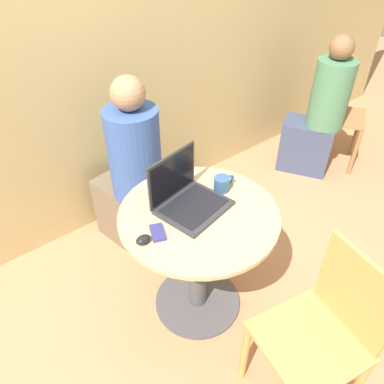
# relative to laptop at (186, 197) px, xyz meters

# --- Properties ---
(ground_plane) EXTENTS (12.00, 12.00, 0.00)m
(ground_plane) POSITION_rel_laptop_xyz_m (0.01, -0.08, -0.77)
(ground_plane) COLOR tan
(back_wall) EXTENTS (7.00, 0.05, 2.60)m
(back_wall) POSITION_rel_laptop_xyz_m (0.01, 0.99, 0.53)
(back_wall) COLOR tan
(back_wall) RESTS_ON ground_plane
(round_table) EXTENTS (0.79, 0.79, 0.72)m
(round_table) POSITION_rel_laptop_xyz_m (0.01, -0.08, -0.28)
(round_table) COLOR #4C4C51
(round_table) RESTS_ON ground_plane
(laptop) EXTENTS (0.37, 0.33, 0.27)m
(laptop) POSITION_rel_laptop_xyz_m (0.00, 0.00, 0.00)
(laptop) COLOR #2D2D33
(laptop) RESTS_ON round_table
(cell_phone) EXTENTS (0.10, 0.12, 0.02)m
(cell_phone) POSITION_rel_laptop_xyz_m (-0.23, -0.07, -0.05)
(cell_phone) COLOR navy
(cell_phone) RESTS_ON round_table
(computer_mouse) EXTENTS (0.07, 0.05, 0.04)m
(computer_mouse) POSITION_rel_laptop_xyz_m (-0.31, -0.08, -0.04)
(computer_mouse) COLOR black
(computer_mouse) RESTS_ON round_table
(coffee_cup) EXTENTS (0.13, 0.08, 0.08)m
(coffee_cup) POSITION_rel_laptop_xyz_m (0.23, -0.01, -0.02)
(coffee_cup) COLOR #335684
(coffee_cup) RESTS_ON round_table
(chair_empty) EXTENTS (0.47, 0.47, 0.87)m
(chair_empty) POSITION_rel_laptop_xyz_m (0.11, -0.79, -0.32)
(chair_empty) COLOR tan
(chair_empty) RESTS_ON ground_plane
(person_seated) EXTENTS (0.37, 0.51, 1.21)m
(person_seated) POSITION_rel_laptop_xyz_m (0.03, 0.60, -0.26)
(person_seated) COLOR brown
(person_seated) RESTS_ON ground_plane
(chair_background) EXTENTS (0.55, 0.55, 0.84)m
(chair_background) POSITION_rel_laptop_xyz_m (1.94, 0.41, -0.33)
(chair_background) COLOR #9E7042
(chair_background) RESTS_ON ground_plane
(person_background) EXTENTS (0.46, 0.50, 1.16)m
(person_background) POSITION_rel_laptop_xyz_m (1.69, 0.40, -0.28)
(person_background) COLOR #3D4766
(person_background) RESTS_ON ground_plane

